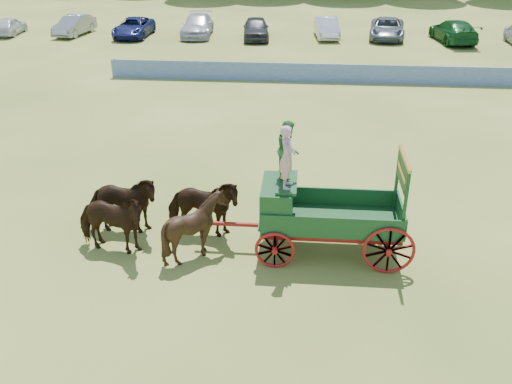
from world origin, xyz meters
name	(u,v)px	position (x,y,z in m)	size (l,w,h in m)	color
ground	(397,255)	(0.00, 0.00, 0.00)	(160.00, 160.00, 0.00)	tan
horse_lead_left	(110,223)	(-8.01, -0.52, 0.93)	(1.00, 2.21, 1.86)	#311D0D
horse_lead_right	(122,205)	(-8.01, 0.58, 0.93)	(1.00, 2.21, 1.86)	#311D0D
horse_wheel_left	(196,227)	(-5.61, -0.52, 0.93)	(1.51, 1.69, 1.87)	#311D0D
horse_wheel_right	(203,208)	(-5.61, 0.58, 0.93)	(1.00, 2.21, 1.86)	#311D0D
farm_dray	(305,197)	(-2.67, 0.05, 1.69)	(6.00, 2.00, 3.86)	#AA111E
sponsor_banner	(338,73)	(-1.00, 18.00, 0.53)	(26.00, 0.08, 1.05)	#1B4492
parked_cars	(377,30)	(2.39, 29.95, 0.76)	(55.26, 7.70, 1.62)	silver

